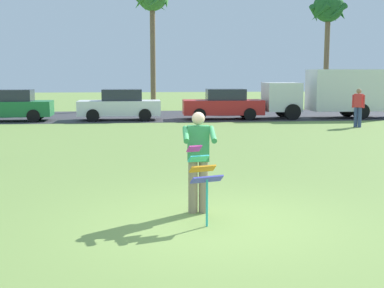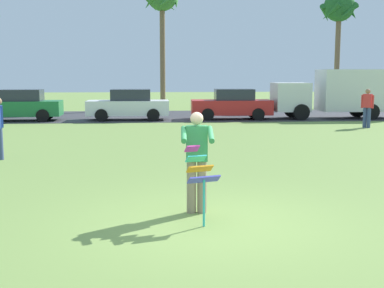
{
  "view_description": "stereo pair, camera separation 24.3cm",
  "coord_description": "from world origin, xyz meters",
  "px_view_note": "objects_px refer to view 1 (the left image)",
  "views": [
    {
      "loc": [
        -1.17,
        -7.61,
        2.35
      ],
      "look_at": [
        -0.19,
        1.62,
        1.05
      ],
      "focal_mm": 46.5,
      "sensor_mm": 36.0,
      "label": 1
    },
    {
      "loc": [
        -0.93,
        -7.63,
        2.35
      ],
      "look_at": [
        -0.19,
        1.62,
        1.05
      ],
      "focal_mm": 46.5,
      "sensor_mm": 36.0,
      "label": 2
    }
  ],
  "objects_px": {
    "parked_car_green": "(10,106)",
    "palm_tree_right_near": "(152,1)",
    "parked_car_red": "(223,105)",
    "parked_truck_white_box": "(334,92)",
    "parked_car_white": "(120,105)",
    "person_kite_flyer": "(198,158)",
    "person_walker_far": "(358,107)",
    "palm_tree_centre_far": "(328,12)",
    "kite_held": "(203,172)"
  },
  "relations": [
    {
      "from": "person_kite_flyer",
      "to": "person_walker_far",
      "type": "relative_size",
      "value": 1.0
    },
    {
      "from": "palm_tree_right_near",
      "to": "person_kite_flyer",
      "type": "bearing_deg",
      "value": -90.02
    },
    {
      "from": "person_walker_far",
      "to": "parked_car_green",
      "type": "bearing_deg",
      "value": 163.98
    },
    {
      "from": "kite_held",
      "to": "person_kite_flyer",
      "type": "bearing_deg",
      "value": 89.5
    },
    {
      "from": "kite_held",
      "to": "palm_tree_right_near",
      "type": "relative_size",
      "value": 0.14
    },
    {
      "from": "parked_car_white",
      "to": "parked_truck_white_box",
      "type": "distance_m",
      "value": 11.46
    },
    {
      "from": "kite_held",
      "to": "parked_truck_white_box",
      "type": "xyz_separation_m",
      "value": [
        9.49,
        18.4,
        0.58
      ]
    },
    {
      "from": "parked_car_green",
      "to": "palm_tree_centre_far",
      "type": "bearing_deg",
      "value": 22.87
    },
    {
      "from": "palm_tree_right_near",
      "to": "person_walker_far",
      "type": "bearing_deg",
      "value": -56.77
    },
    {
      "from": "parked_car_white",
      "to": "palm_tree_centre_far",
      "type": "relative_size",
      "value": 0.52
    },
    {
      "from": "parked_car_green",
      "to": "palm_tree_right_near",
      "type": "distance_m",
      "value": 13.21
    },
    {
      "from": "parked_car_red",
      "to": "parked_truck_white_box",
      "type": "distance_m",
      "value": 6.06
    },
    {
      "from": "parked_car_green",
      "to": "person_walker_far",
      "type": "xyz_separation_m",
      "value": [
        16.26,
        -4.67,
        0.16
      ]
    },
    {
      "from": "person_kite_flyer",
      "to": "parked_truck_white_box",
      "type": "distance_m",
      "value": 20.16
    },
    {
      "from": "parked_car_green",
      "to": "person_walker_far",
      "type": "bearing_deg",
      "value": -16.02
    },
    {
      "from": "kite_held",
      "to": "palm_tree_right_near",
      "type": "distance_m",
      "value": 27.87
    },
    {
      "from": "parked_car_green",
      "to": "parked_car_red",
      "type": "relative_size",
      "value": 1.0
    },
    {
      "from": "parked_truck_white_box",
      "to": "palm_tree_centre_far",
      "type": "distance_m",
      "value": 10.22
    },
    {
      "from": "person_kite_flyer",
      "to": "palm_tree_centre_far",
      "type": "distance_m",
      "value": 29.38
    },
    {
      "from": "person_kite_flyer",
      "to": "person_walker_far",
      "type": "bearing_deg",
      "value": 56.21
    },
    {
      "from": "person_kite_flyer",
      "to": "palm_tree_centre_far",
      "type": "height_order",
      "value": "palm_tree_centre_far"
    },
    {
      "from": "parked_car_white",
      "to": "palm_tree_right_near",
      "type": "distance_m",
      "value": 11.06
    },
    {
      "from": "parked_truck_white_box",
      "to": "palm_tree_right_near",
      "type": "height_order",
      "value": "palm_tree_right_near"
    },
    {
      "from": "parked_car_green",
      "to": "parked_truck_white_box",
      "type": "xyz_separation_m",
      "value": [
        16.97,
        -0.0,
        0.64
      ]
    },
    {
      "from": "person_kite_flyer",
      "to": "palm_tree_centre_far",
      "type": "bearing_deg",
      "value": 64.92
    },
    {
      "from": "palm_tree_right_near",
      "to": "kite_held",
      "type": "bearing_deg",
      "value": -90.03
    },
    {
      "from": "parked_car_red",
      "to": "palm_tree_right_near",
      "type": "relative_size",
      "value": 0.49
    },
    {
      "from": "person_kite_flyer",
      "to": "parked_car_red",
      "type": "xyz_separation_m",
      "value": [
        3.46,
        17.78,
        -0.18
      ]
    },
    {
      "from": "kite_held",
      "to": "person_walker_far",
      "type": "bearing_deg",
      "value": 57.41
    },
    {
      "from": "parked_car_green",
      "to": "parked_car_white",
      "type": "relative_size",
      "value": 1.01
    },
    {
      "from": "person_kite_flyer",
      "to": "kite_held",
      "type": "relative_size",
      "value": 1.42
    },
    {
      "from": "person_kite_flyer",
      "to": "parked_car_white",
      "type": "bearing_deg",
      "value": 96.29
    },
    {
      "from": "parked_car_green",
      "to": "parked_truck_white_box",
      "type": "height_order",
      "value": "parked_truck_white_box"
    },
    {
      "from": "kite_held",
      "to": "parked_truck_white_box",
      "type": "height_order",
      "value": "parked_truck_white_box"
    },
    {
      "from": "parked_truck_white_box",
      "to": "parked_car_white",
      "type": "bearing_deg",
      "value": -180.0
    },
    {
      "from": "parked_car_red",
      "to": "palm_tree_centre_far",
      "type": "height_order",
      "value": "palm_tree_centre_far"
    },
    {
      "from": "person_kite_flyer",
      "to": "person_walker_far",
      "type": "xyz_separation_m",
      "value": [
        8.77,
        13.11,
        -0.02
      ]
    },
    {
      "from": "parked_car_green",
      "to": "parked_car_red",
      "type": "distance_m",
      "value": 10.95
    },
    {
      "from": "kite_held",
      "to": "parked_car_green",
      "type": "distance_m",
      "value": 19.87
    },
    {
      "from": "parked_car_green",
      "to": "parked_truck_white_box",
      "type": "bearing_deg",
      "value": -0.0
    },
    {
      "from": "person_kite_flyer",
      "to": "parked_car_green",
      "type": "distance_m",
      "value": 19.3
    },
    {
      "from": "parked_car_green",
      "to": "palm_tree_right_near",
      "type": "xyz_separation_m",
      "value": [
        7.5,
        8.71,
        6.52
      ]
    },
    {
      "from": "parked_car_green",
      "to": "palm_tree_right_near",
      "type": "bearing_deg",
      "value": 49.28
    },
    {
      "from": "parked_car_green",
      "to": "kite_held",
      "type": "bearing_deg",
      "value": -67.87
    },
    {
      "from": "parked_car_red",
      "to": "parked_truck_white_box",
      "type": "relative_size",
      "value": 0.63
    },
    {
      "from": "person_kite_flyer",
      "to": "parked_car_white",
      "type": "height_order",
      "value": "person_kite_flyer"
    },
    {
      "from": "kite_held",
      "to": "person_walker_far",
      "type": "distance_m",
      "value": 16.3
    },
    {
      "from": "person_kite_flyer",
      "to": "parked_car_white",
      "type": "xyz_separation_m",
      "value": [
        -1.96,
        17.78,
        -0.18
      ]
    },
    {
      "from": "person_kite_flyer",
      "to": "palm_tree_right_near",
      "type": "xyz_separation_m",
      "value": [
        0.01,
        26.49,
        6.34
      ]
    },
    {
      "from": "kite_held",
      "to": "palm_tree_centre_far",
      "type": "height_order",
      "value": "palm_tree_centre_far"
    }
  ]
}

